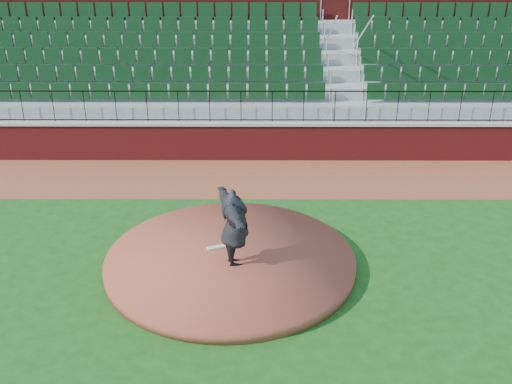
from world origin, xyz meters
TOP-DOWN VIEW (x-y plane):
  - ground at (0.00, 0.00)m, footprint 90.00×90.00m
  - warning_track at (0.00, 5.40)m, footprint 34.00×3.20m
  - field_wall at (0.00, 7.00)m, footprint 34.00×0.35m
  - wall_cap at (0.00, 7.00)m, footprint 34.00×0.45m
  - wall_railing at (0.00, 7.00)m, footprint 34.00×0.05m
  - seating_stands at (0.00, 9.72)m, footprint 34.00×5.10m
  - concourse_wall at (0.00, 12.52)m, footprint 34.00×0.50m
  - pitchers_mound at (-0.59, 0.22)m, footprint 5.75×5.75m
  - pitching_rubber at (-0.91, 0.63)m, footprint 0.52×0.31m
  - pitcher at (-0.46, -0.07)m, footprint 1.16×2.34m

SIDE VIEW (x-z plane):
  - ground at x=0.00m, z-range 0.00..0.00m
  - warning_track at x=0.00m, z-range 0.00..0.01m
  - pitchers_mound at x=-0.59m, z-range 0.00..0.25m
  - pitching_rubber at x=-0.91m, z-range 0.25..0.28m
  - field_wall at x=0.00m, z-range 0.00..1.20m
  - pitcher at x=-0.46m, z-range 0.25..2.09m
  - wall_cap at x=0.00m, z-range 1.20..1.30m
  - wall_railing at x=0.00m, z-range 1.30..2.30m
  - seating_stands at x=0.00m, z-range 0.00..4.60m
  - concourse_wall at x=0.00m, z-range 0.00..5.50m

